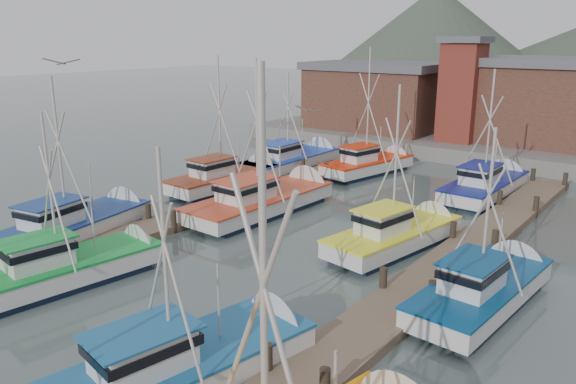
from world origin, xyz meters
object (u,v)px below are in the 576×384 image
Objects in this scene: boat_8 at (267,200)px; boat_12 at (372,164)px; lookout_tower at (462,89)px; boat_4 at (76,266)px.

boat_12 is at bearing 90.77° from boat_8.
lookout_tower is 0.98× the size of boat_4.
lookout_tower is 34.89m from boat_4.
lookout_tower is 0.88× the size of boat_12.
boat_12 reaches higher than boat_8.
lookout_tower reaches higher than boat_12.
boat_4 is (-2.65, -34.44, -4.87)m from lookout_tower.
boat_8 reaches higher than boat_4.
boat_4 is 12.25m from boat_8.
boat_12 is (-2.41, -10.37, -4.87)m from lookout_tower.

